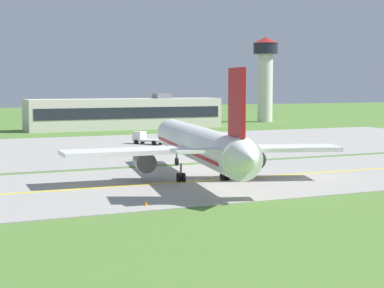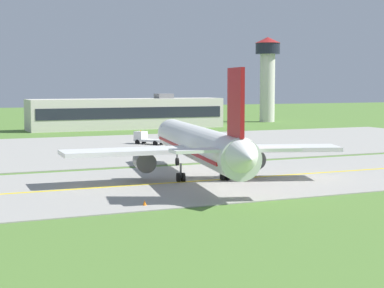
# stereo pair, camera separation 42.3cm
# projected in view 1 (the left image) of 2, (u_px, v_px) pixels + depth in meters

# --- Properties ---
(ground_plane) EXTENTS (500.00, 500.00, 0.00)m
(ground_plane) POSITION_uv_depth(u_px,v_px,m) (197.00, 182.00, 74.28)
(ground_plane) COLOR #517A33
(taxiway_strip) EXTENTS (240.00, 28.00, 0.10)m
(taxiway_strip) POSITION_uv_depth(u_px,v_px,m) (197.00, 181.00, 74.28)
(taxiway_strip) COLOR #9E9B93
(taxiway_strip) RESTS_ON ground
(apron_pad) EXTENTS (140.00, 52.00, 0.10)m
(apron_pad) POSITION_uv_depth(u_px,v_px,m) (149.00, 146.00, 116.47)
(apron_pad) COLOR #9E9B93
(apron_pad) RESTS_ON ground
(taxiway_centreline) EXTENTS (220.00, 0.60, 0.01)m
(taxiway_centreline) POSITION_uv_depth(u_px,v_px,m) (197.00, 181.00, 74.27)
(taxiway_centreline) COLOR yellow
(taxiway_centreline) RESTS_ON taxiway_strip
(airplane_lead) EXTENTS (32.16, 39.43, 12.70)m
(airplane_lead) POSITION_uv_depth(u_px,v_px,m) (200.00, 145.00, 75.49)
(airplane_lead) COLOR white
(airplane_lead) RESTS_ON ground
(service_truck_baggage) EXTENTS (5.20, 6.49, 2.59)m
(service_truck_baggage) POSITION_uv_depth(u_px,v_px,m) (145.00, 138.00, 120.18)
(service_truck_baggage) COLOR silver
(service_truck_baggage) RESTS_ON ground
(terminal_building) EXTENTS (49.24, 9.23, 8.75)m
(terminal_building) POSITION_uv_depth(u_px,v_px,m) (126.00, 114.00, 162.21)
(terminal_building) COLOR beige
(terminal_building) RESTS_ON ground
(control_tower) EXTENTS (7.60, 7.60, 24.97)m
(control_tower) POSITION_uv_depth(u_px,v_px,m) (265.00, 71.00, 191.64)
(control_tower) COLOR silver
(control_tower) RESTS_ON ground
(traffic_cone_near_edge) EXTENTS (0.44, 0.44, 0.60)m
(traffic_cone_near_edge) POSITION_uv_depth(u_px,v_px,m) (236.00, 163.00, 89.83)
(traffic_cone_near_edge) COLOR orange
(traffic_cone_near_edge) RESTS_ON ground
(traffic_cone_far_edge) EXTENTS (0.44, 0.44, 0.60)m
(traffic_cone_far_edge) POSITION_uv_depth(u_px,v_px,m) (146.00, 203.00, 59.32)
(traffic_cone_far_edge) COLOR orange
(traffic_cone_far_edge) RESTS_ON ground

